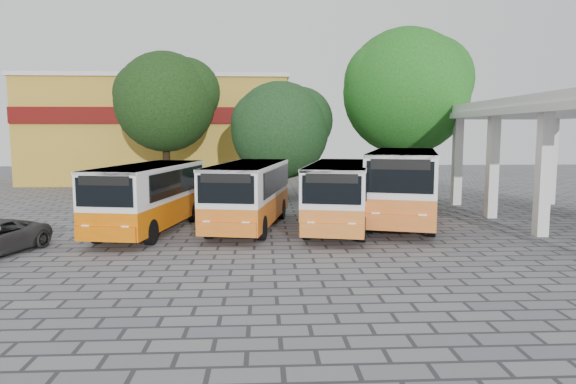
{
  "coord_description": "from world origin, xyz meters",
  "views": [
    {
      "loc": [
        -2.83,
        -17.09,
        3.96
      ],
      "look_at": [
        -1.76,
        4.07,
        1.5
      ],
      "focal_mm": 32.0,
      "sensor_mm": 36.0,
      "label": 1
    }
  ],
  "objects": [
    {
      "name": "bus_centre_right",
      "position": [
        0.33,
        3.66,
        1.57
      ],
      "size": [
        3.85,
        7.88,
        2.7
      ],
      "rotation": [
        0.0,
        0.0,
        -0.22
      ],
      "color": "orange",
      "rests_on": "ground"
    },
    {
      "name": "bus_far_right",
      "position": [
        3.35,
        5.01,
        1.83
      ],
      "size": [
        5.13,
        9.33,
        3.17
      ],
      "rotation": [
        0.0,
        0.0,
        -0.3
      ],
      "color": "orange",
      "rests_on": "ground"
    },
    {
      "name": "bus_far_left",
      "position": [
        -7.34,
        3.49,
        1.55
      ],
      "size": [
        3.55,
        7.75,
        2.68
      ],
      "rotation": [
        0.0,
        0.0,
        -0.18
      ],
      "color": "#DC6100",
      "rests_on": "ground"
    },
    {
      "name": "tree_left",
      "position": [
        -8.94,
        16.46,
        6.11
      ],
      "size": [
        6.67,
        6.35,
        9.08
      ],
      "color": "black",
      "rests_on": "ground"
    },
    {
      "name": "tree_right",
      "position": [
        5.65,
        12.85,
        6.56
      ],
      "size": [
        7.7,
        7.33,
        9.98
      ],
      "color": "#493320",
      "rests_on": "ground"
    },
    {
      "name": "tree_middle",
      "position": [
        -1.69,
        13.52,
        4.27
      ],
      "size": [
        6.08,
        5.79,
        6.97
      ],
      "color": "black",
      "rests_on": "ground"
    },
    {
      "name": "shophouse_block",
      "position": [
        -11.0,
        25.99,
        4.16
      ],
      "size": [
        20.4,
        10.4,
        8.3
      ],
      "color": "#B38A26",
      "rests_on": "ground"
    },
    {
      "name": "ground",
      "position": [
        0.0,
        0.0,
        0.0
      ],
      "size": [
        90.0,
        90.0,
        0.0
      ],
      "primitive_type": "plane",
      "color": "#5D5C64",
      "rests_on": "ground"
    },
    {
      "name": "bus_centre_left",
      "position": [
        -3.39,
        4.09,
        1.56
      ],
      "size": [
        3.61,
        7.79,
        2.69
      ],
      "rotation": [
        0.0,
        0.0,
        -0.19
      ],
      "color": "orange",
      "rests_on": "ground"
    }
  ]
}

